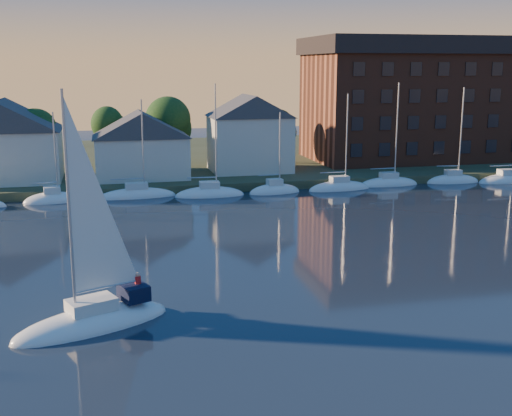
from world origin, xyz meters
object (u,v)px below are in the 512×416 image
object	(u,v)px
clubhouse_west	(2,140)
clubhouse_east	(250,132)
clubhouse_centre	(141,144)
hero_sailboat	(95,316)
condo_block	(414,98)

from	to	relation	value
clubhouse_west	clubhouse_east	size ratio (longest dim) A/B	1.30
clubhouse_centre	hero_sailboat	distance (m)	44.48
clubhouse_east	hero_sailboat	size ratio (longest dim) A/B	0.73
clubhouse_west	hero_sailboat	world-z (taller)	hero_sailboat
clubhouse_east	condo_block	world-z (taller)	condo_block
condo_block	clubhouse_east	bearing A→B (deg)	-167.11
hero_sailboat	clubhouse_centre	bearing A→B (deg)	-119.61
clubhouse_west	clubhouse_east	world-z (taller)	clubhouse_east
clubhouse_east	condo_block	distance (m)	26.94
clubhouse_centre	hero_sailboat	bearing A→B (deg)	-96.91
clubhouse_west	hero_sailboat	distance (m)	46.48
clubhouse_centre	clubhouse_east	bearing A→B (deg)	8.13
clubhouse_centre	clubhouse_west	bearing A→B (deg)	176.42
clubhouse_centre	clubhouse_east	distance (m)	14.17
clubhouse_east	hero_sailboat	bearing A→B (deg)	-112.82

